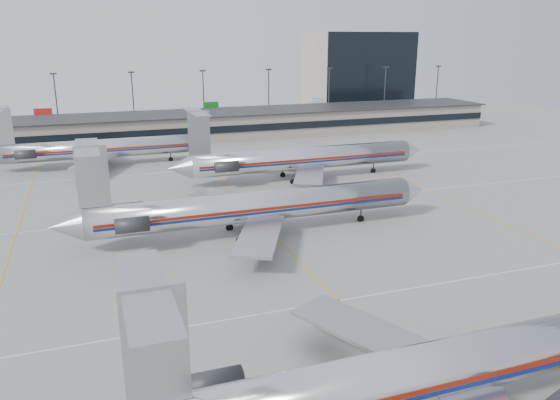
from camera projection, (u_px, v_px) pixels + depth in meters
name	position (u px, v px, depth m)	size (l,w,h in m)	color
ground	(396.00, 358.00, 41.40)	(260.00, 260.00, 0.00)	gray
apron_markings	(339.00, 301.00, 50.44)	(160.00, 0.15, 0.02)	silver
terminal	(179.00, 126.00, 129.01)	(162.00, 17.00, 6.25)	gray
light_mast_row	(169.00, 97.00, 140.13)	(163.60, 0.40, 15.28)	#38383D
distant_building	(357.00, 73.00, 173.27)	(30.00, 20.00, 25.00)	tan
jet_foreground	(437.00, 369.00, 34.17)	(45.57, 26.84, 11.93)	silver
jet_second_row	(250.00, 207.00, 66.35)	(47.42, 27.92, 12.41)	silver
jet_third_row	(299.00, 158.00, 92.62)	(46.01, 28.30, 12.58)	silver
jet_back_row	(99.00, 148.00, 102.37)	(42.59, 26.20, 11.64)	silver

